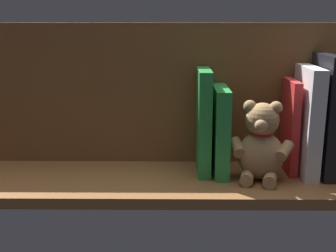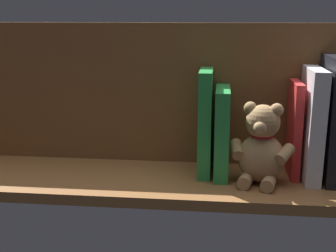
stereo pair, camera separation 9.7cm
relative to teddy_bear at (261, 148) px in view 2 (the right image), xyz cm
name	(u,v)px [view 2 (the right image)]	position (x,y,z in cm)	size (l,w,h in cm)	color
ground_plane	(168,181)	(19.16, -1.68, -8.39)	(115.00, 25.81, 2.20)	brown
shelf_back_panel	(173,94)	(19.16, -12.33, 8.57)	(115.00, 1.50, 31.72)	brown
book_4	(329,119)	(-13.72, -3.99, 5.47)	(2.45, 14.38, 25.53)	black
book_5	(311,124)	(-10.25, -4.04, 4.21)	(3.08, 14.28, 23.01)	silver
book_6	(294,129)	(-7.13, -5.73, 2.71)	(1.74, 10.91, 20.00)	red
teddy_bear	(261,148)	(0.00, 0.00, 0.00)	(13.05, 12.14, 16.57)	tan
book_7	(222,132)	(8.00, -4.33, 2.01)	(2.96, 13.71, 18.60)	green
book_8	(205,122)	(11.54, -5.11, 3.85)	(2.71, 12.14, 22.29)	green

